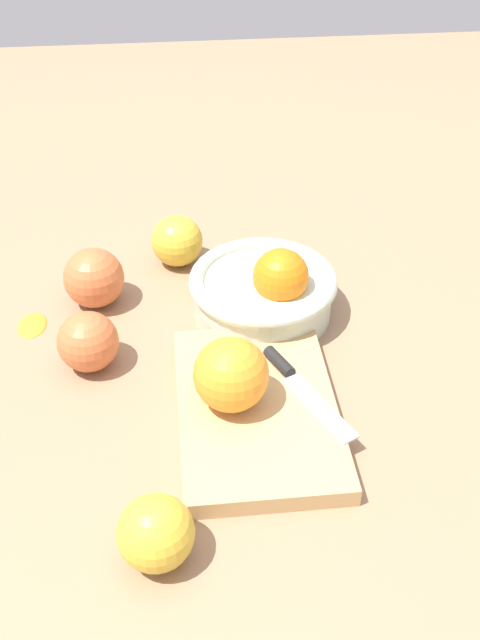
# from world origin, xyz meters

# --- Properties ---
(ground_plane) EXTENTS (2.40, 2.40, 0.00)m
(ground_plane) POSITION_xyz_m (0.00, 0.00, 0.00)
(ground_plane) COLOR #997556
(bowl) EXTENTS (0.18, 0.18, 0.10)m
(bowl) POSITION_xyz_m (-0.12, 0.12, 0.04)
(bowl) COLOR beige
(bowl) RESTS_ON ground_plane
(cutting_board) EXTENTS (0.26, 0.17, 0.02)m
(cutting_board) POSITION_xyz_m (0.06, 0.09, 0.01)
(cutting_board) COLOR tan
(cutting_board) RESTS_ON ground_plane
(orange_on_board) EXTENTS (0.08, 0.08, 0.08)m
(orange_on_board) POSITION_xyz_m (0.06, 0.06, 0.06)
(orange_on_board) COLOR orange
(orange_on_board) RESTS_ON cutting_board
(knife) EXTENTS (0.15, 0.08, 0.01)m
(knife) POSITION_xyz_m (0.04, 0.13, 0.03)
(knife) COLOR silver
(knife) RESTS_ON cutting_board
(apple_front_left) EXTENTS (0.07, 0.07, 0.07)m
(apple_front_left) POSITION_xyz_m (-0.04, -0.09, 0.04)
(apple_front_left) COLOR #CC6638
(apple_front_left) RESTS_ON ground_plane
(apple_mid_right) EXTENTS (0.07, 0.07, 0.07)m
(apple_mid_right) POSITION_xyz_m (0.23, -0.02, 0.03)
(apple_mid_right) COLOR gold
(apple_mid_right) RESTS_ON ground_plane
(apple_mid_left) EXTENTS (0.07, 0.07, 0.07)m
(apple_mid_left) POSITION_xyz_m (-0.24, 0.01, 0.04)
(apple_mid_left) COLOR gold
(apple_mid_left) RESTS_ON ground_plane
(apple_front_left_2) EXTENTS (0.08, 0.08, 0.08)m
(apple_front_left_2) POSITION_xyz_m (-0.16, -0.09, 0.04)
(apple_front_left_2) COLOR #CC6638
(apple_front_left_2) RESTS_ON ground_plane
(citrus_peel) EXTENTS (0.05, 0.04, 0.01)m
(citrus_peel) POSITION_xyz_m (-0.12, -0.17, 0.00)
(citrus_peel) COLOR orange
(citrus_peel) RESTS_ON ground_plane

